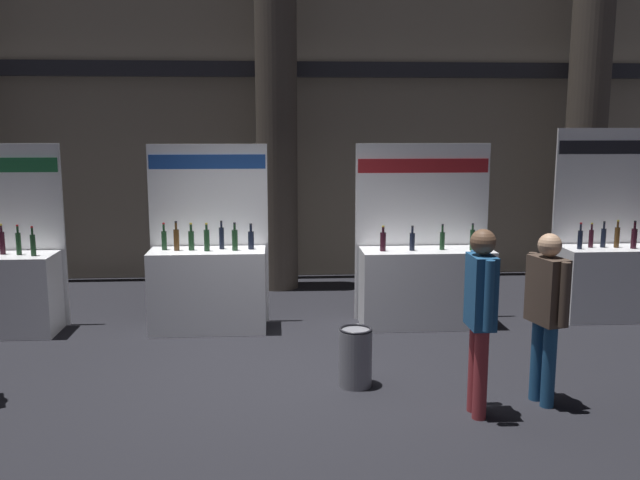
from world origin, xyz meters
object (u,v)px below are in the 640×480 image
(exhibitor_booth_1, at_px, (208,282))
(exhibitor_booth_3, at_px, (613,273))
(visitor_1, at_px, (480,308))
(exhibitor_booth_2, at_px, (425,279))
(trash_bin, at_px, (355,357))
(visitor_2, at_px, (546,305))

(exhibitor_booth_1, xyz_separation_m, exhibitor_booth_3, (5.34, 0.17, -0.00))
(exhibitor_booth_1, distance_m, visitor_1, 3.83)
(exhibitor_booth_1, xyz_separation_m, exhibitor_booth_2, (2.77, 0.01, -0.01))
(exhibitor_booth_1, bearing_deg, trash_bin, -51.18)
(exhibitor_booth_1, distance_m, exhibitor_booth_2, 2.77)
(exhibitor_booth_3, relative_size, visitor_2, 1.57)
(exhibitor_booth_2, height_order, exhibitor_booth_3, exhibitor_booth_3)
(trash_bin, bearing_deg, exhibitor_booth_3, 30.37)
(exhibitor_booth_2, xyz_separation_m, trash_bin, (-1.15, -2.03, -0.30))
(exhibitor_booth_3, height_order, visitor_1, exhibitor_booth_3)
(trash_bin, height_order, visitor_1, visitor_1)
(trash_bin, relative_size, visitor_2, 0.37)
(exhibitor_booth_3, relative_size, visitor_1, 1.49)
(exhibitor_booth_1, height_order, visitor_2, exhibitor_booth_1)
(trash_bin, height_order, visitor_2, visitor_2)
(exhibitor_booth_1, xyz_separation_m, visitor_1, (2.62, -2.77, 0.38))
(exhibitor_booth_2, distance_m, visitor_2, 2.65)
(visitor_2, bearing_deg, trash_bin, -122.19)
(exhibitor_booth_3, height_order, trash_bin, exhibitor_booth_3)
(exhibitor_booth_2, relative_size, trash_bin, 3.91)
(exhibitor_booth_3, xyz_separation_m, visitor_2, (-2.04, -2.73, 0.33))
(exhibitor_booth_3, distance_m, visitor_2, 3.42)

